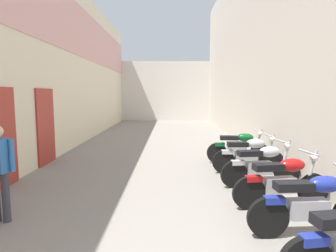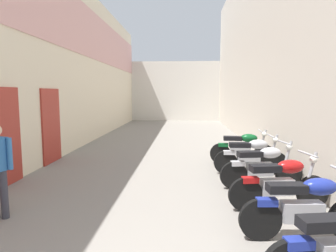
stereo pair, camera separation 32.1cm
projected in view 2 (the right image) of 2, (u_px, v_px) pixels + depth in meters
ground_plane at (163, 157)px, 9.20m from camera, size 37.19×37.19×0.00m
building_left at (76, 64)px, 10.95m from camera, size 0.45×21.19×6.35m
building_right at (261, 41)px, 10.53m from camera, size 0.45×21.19×7.97m
building_far_end at (176, 91)px, 22.43m from camera, size 9.62×2.00×4.45m
motorcycle_third at (306, 206)px, 3.95m from camera, size 1.85×0.58×1.04m
motorcycle_fourth at (280, 182)px, 5.02m from camera, size 1.84×0.58×1.04m
motorcycle_fifth at (262, 166)px, 6.18m from camera, size 1.84×0.58×1.04m
motorcycle_sixth at (251, 155)px, 7.23m from camera, size 1.85×0.58×1.04m
motorcycle_seventh at (243, 147)px, 8.26m from camera, size 1.85×0.58×1.04m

